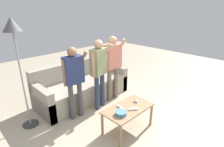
% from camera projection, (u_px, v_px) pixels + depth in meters
% --- Properties ---
extents(ground_plane, '(12.00, 12.00, 0.00)m').
position_uv_depth(ground_plane, '(127.00, 131.00, 3.17)').
color(ground_plane, tan).
extents(couch, '(2.12, 0.88, 0.85)m').
position_uv_depth(couch, '(82.00, 87.00, 4.20)').
color(couch, '#9E9384').
rests_on(couch, ground).
extents(coffee_table, '(0.88, 0.49, 0.45)m').
position_uv_depth(coffee_table, '(128.00, 111.00, 3.07)').
color(coffee_table, '#997551').
rests_on(coffee_table, ground).
extents(snack_bowl, '(0.18, 0.18, 0.06)m').
position_uv_depth(snack_bowl, '(121.00, 113.00, 2.84)').
color(snack_bowl, teal).
rests_on(snack_bowl, coffee_table).
extents(game_remote_nunchuk, '(0.06, 0.09, 0.05)m').
position_uv_depth(game_remote_nunchuk, '(136.00, 101.00, 3.22)').
color(game_remote_nunchuk, white).
rests_on(game_remote_nunchuk, coffee_table).
extents(floor_lamp, '(0.28, 0.28, 1.92)m').
position_uv_depth(floor_lamp, '(14.00, 38.00, 2.77)').
color(floor_lamp, '#2D2D33').
rests_on(floor_lamp, ground).
extents(player_left, '(0.41, 0.33, 1.41)m').
position_uv_depth(player_left, '(74.00, 75.00, 3.26)').
color(player_left, '#47474C').
rests_on(player_left, ground).
extents(player_center, '(0.47, 0.32, 1.47)m').
position_uv_depth(player_center, '(99.00, 67.00, 3.59)').
color(player_center, '#2D3856').
rests_on(player_center, ground).
extents(player_right, '(0.43, 0.33, 1.48)m').
position_uv_depth(player_right, '(113.00, 61.00, 3.94)').
color(player_right, '#756656').
rests_on(player_right, ground).
extents(game_remote_wand_near, '(0.07, 0.17, 0.03)m').
position_uv_depth(game_remote_wand_near, '(120.00, 107.00, 3.03)').
color(game_remote_wand_near, white).
rests_on(game_remote_wand_near, coffee_table).
extents(game_remote_wand_far, '(0.14, 0.12, 0.03)m').
position_uv_depth(game_remote_wand_far, '(133.00, 109.00, 2.98)').
color(game_remote_wand_far, white).
rests_on(game_remote_wand_far, coffee_table).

